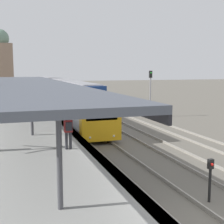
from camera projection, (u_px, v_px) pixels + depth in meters
track_platform_line at (202, 224)px, 9.56m from camera, size 1.51×120.00×0.15m
platform_canopy at (32, 84)px, 18.26m from camera, size 4.00×26.20×3.16m
person_on_platform at (68, 130)px, 15.22m from camera, size 0.40×0.40×1.66m
train_near at (61, 97)px, 34.22m from camera, size 2.62×31.47×3.18m
train_far at (60, 87)px, 55.06m from camera, size 2.57×46.48×3.12m
signal_post_near at (210, 175)px, 11.18m from camera, size 0.20×0.22×1.61m
signal_mast_far at (150, 88)px, 31.06m from camera, size 0.28×0.29×4.64m
distant_domed_building at (1, 64)px, 57.05m from camera, size 4.40×4.40×12.03m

